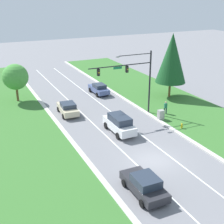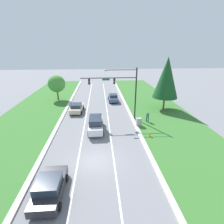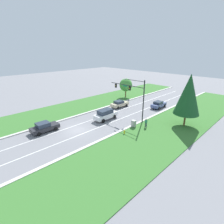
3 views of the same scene
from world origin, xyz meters
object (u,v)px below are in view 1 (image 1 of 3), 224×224
(slate_blue_sedan, at_px, (99,89))
(fire_hydrant, at_px, (182,126))
(oak_near_left_tree, at_px, (15,77))
(traffic_signal_mast, at_px, (134,74))
(charcoal_sedan, at_px, (144,185))
(champagne_sedan, at_px, (68,108))
(pedestrian, at_px, (166,107))
(utility_cabinet, at_px, (161,115))
(conifer_near_right_tree, at_px, (172,58))
(white_suv, at_px, (119,124))

(slate_blue_sedan, distance_m, fire_hydrant, 16.43)
(slate_blue_sedan, height_order, oak_near_left_tree, oak_near_left_tree)
(traffic_signal_mast, bearing_deg, slate_blue_sedan, 91.54)
(charcoal_sedan, height_order, oak_near_left_tree, oak_near_left_tree)
(champagne_sedan, height_order, pedestrian, pedestrian)
(utility_cabinet, bearing_deg, slate_blue_sedan, 101.84)
(charcoal_sedan, distance_m, conifer_near_right_tree, 24.97)
(conifer_near_right_tree, bearing_deg, charcoal_sedan, -129.60)
(champagne_sedan, distance_m, utility_cabinet, 11.71)
(charcoal_sedan, distance_m, white_suv, 11.41)
(white_suv, xyz_separation_m, champagne_sedan, (-3.44, 7.75, -0.26))
(champagne_sedan, bearing_deg, traffic_signal_mast, -25.85)
(slate_blue_sedan, height_order, utility_cabinet, slate_blue_sedan)
(traffic_signal_mast, height_order, white_suv, traffic_signal_mast)
(conifer_near_right_tree, xyz_separation_m, oak_near_left_tree, (-20.60, 7.70, -2.26))
(utility_cabinet, xyz_separation_m, oak_near_left_tree, (-14.49, 14.60, 2.93))
(oak_near_left_tree, bearing_deg, traffic_signal_mast, -44.59)
(white_suv, height_order, champagne_sedan, white_suv)
(slate_blue_sedan, xyz_separation_m, white_suv, (-3.47, -13.86, 0.24))
(charcoal_sedan, distance_m, slate_blue_sedan, 25.68)
(pedestrian, bearing_deg, fire_hydrant, 88.38)
(conifer_near_right_tree, bearing_deg, champagne_sedan, -179.30)
(white_suv, bearing_deg, traffic_signal_mast, 44.90)
(slate_blue_sedan, relative_size, fire_hydrant, 6.36)
(slate_blue_sedan, distance_m, champagne_sedan, 9.22)
(traffic_signal_mast, height_order, conifer_near_right_tree, conifer_near_right_tree)
(slate_blue_sedan, relative_size, white_suv, 0.90)
(charcoal_sedan, xyz_separation_m, pedestrian, (11.12, 13.35, 0.13))
(charcoal_sedan, xyz_separation_m, slate_blue_sedan, (6.80, 24.76, 0.01))
(charcoal_sedan, distance_m, oak_near_left_tree, 27.15)
(traffic_signal_mast, bearing_deg, utility_cabinet, -48.13)
(traffic_signal_mast, xyz_separation_m, utility_cabinet, (2.41, -2.69, -4.72))
(traffic_signal_mast, distance_m, white_suv, 6.82)
(charcoal_sedan, distance_m, fire_hydrant, 13.39)
(traffic_signal_mast, height_order, slate_blue_sedan, traffic_signal_mast)
(pedestrian, bearing_deg, oak_near_left_tree, -29.40)
(traffic_signal_mast, xyz_separation_m, fire_hydrant, (3.10, -5.95, -5.02))
(white_suv, xyz_separation_m, fire_hydrant, (6.84, -2.22, -0.70))
(slate_blue_sedan, xyz_separation_m, oak_near_left_tree, (-11.80, 1.78, 2.75))
(utility_cabinet, height_order, conifer_near_right_tree, conifer_near_right_tree)
(white_suv, relative_size, pedestrian, 2.93)
(traffic_signal_mast, bearing_deg, pedestrian, -17.70)
(pedestrian, distance_m, oak_near_left_tree, 21.00)
(pedestrian, xyz_separation_m, oak_near_left_tree, (-16.13, 13.20, 2.62))
(slate_blue_sedan, relative_size, conifer_near_right_tree, 0.48)
(slate_blue_sedan, xyz_separation_m, fire_hydrant, (3.37, -16.07, -0.47))
(white_suv, distance_m, utility_cabinet, 6.26)
(slate_blue_sedan, xyz_separation_m, pedestrian, (4.32, -11.42, 0.13))
(pedestrian, bearing_deg, traffic_signal_mast, -7.81)
(fire_hydrant, bearing_deg, pedestrian, 78.49)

